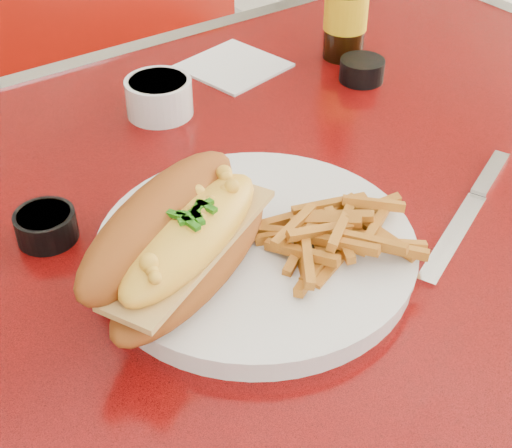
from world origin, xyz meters
TOP-DOWN VIEW (x-y plane):
  - diner_table at (0.00, 0.00)m, footprint 1.23×0.83m
  - booth_bench_far at (0.00, 0.81)m, footprint 1.20×0.51m
  - dinner_plate at (-0.05, -0.06)m, footprint 0.32×0.32m
  - mac_hoagie at (-0.13, -0.06)m, footprint 0.23×0.18m
  - fries_pile at (0.00, -0.10)m, footprint 0.14×0.13m
  - fork at (-0.01, -0.07)m, footprint 0.03×0.15m
  - gravy_ramekin at (0.00, 0.22)m, footprint 0.09×0.09m
  - sauce_cup_left at (-0.20, 0.08)m, footprint 0.06×0.06m
  - sauce_cup_right at (0.25, 0.15)m, footprint 0.07×0.07m
  - knife at (0.17, -0.12)m, footprint 0.22×0.11m
  - paper_napkin at (0.14, 0.27)m, footprint 0.14×0.14m

SIDE VIEW (x-z plane):
  - booth_bench_far at x=0.00m, z-range -0.16..0.74m
  - diner_table at x=0.00m, z-range 0.22..0.99m
  - paper_napkin at x=0.14m, z-range 0.77..0.77m
  - knife at x=0.17m, z-range 0.77..0.78m
  - dinner_plate at x=-0.05m, z-range 0.77..0.79m
  - sauce_cup_left at x=-0.20m, z-range 0.77..0.80m
  - sauce_cup_right at x=0.25m, z-range 0.77..0.80m
  - fork at x=-0.01m, z-range 0.79..0.79m
  - gravy_ramekin at x=0.00m, z-range 0.77..0.81m
  - fries_pile at x=0.00m, z-range 0.79..0.82m
  - mac_hoagie at x=-0.13m, z-range 0.78..0.87m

